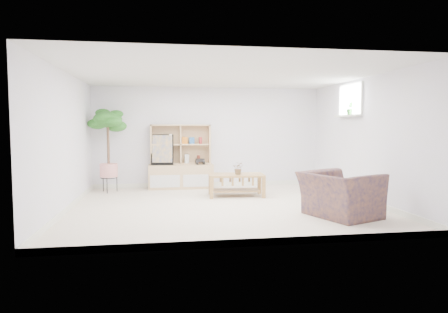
{
  "coord_description": "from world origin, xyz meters",
  "views": [
    {
      "loc": [
        -1.1,
        -7.17,
        1.46
      ],
      "look_at": [
        0.03,
        0.2,
        0.9
      ],
      "focal_mm": 32.0,
      "sensor_mm": 36.0,
      "label": 1
    }
  ],
  "objects": [
    {
      "name": "storage_unit",
      "position": [
        -0.69,
        2.24,
        0.75
      ],
      "size": [
        1.51,
        0.51,
        1.51
      ],
      "primitive_type": null,
      "color": "tan",
      "rests_on": "floor"
    },
    {
      "name": "poster",
      "position": [
        -1.12,
        2.2,
        0.92
      ],
      "size": [
        0.52,
        0.15,
        0.72
      ],
      "primitive_type": null,
      "rotation": [
        0.0,
        0.0,
        -0.06
      ],
      "color": "yellow",
      "rests_on": "storage_unit"
    },
    {
      "name": "toy_truck",
      "position": [
        -0.24,
        2.19,
        0.64
      ],
      "size": [
        0.3,
        0.21,
        0.16
      ],
      "primitive_type": null,
      "rotation": [
        0.0,
        0.0,
        0.04
      ],
      "color": "black",
      "rests_on": "storage_unit"
    },
    {
      "name": "coffee_table",
      "position": [
        0.41,
        1.0,
        0.23
      ],
      "size": [
        1.18,
        0.71,
        0.47
      ],
      "primitive_type": null,
      "rotation": [
        0.0,
        0.0,
        -0.08
      ],
      "color": "#8B6544",
      "rests_on": "floor"
    },
    {
      "name": "floor",
      "position": [
        0.0,
        0.0,
        0.0
      ],
      "size": [
        5.5,
        5.0,
        0.01
      ],
      "primitive_type": "cube",
      "color": "silver",
      "rests_on": "ground"
    },
    {
      "name": "baseboard",
      "position": [
        0.0,
        0.0,
        0.05
      ],
      "size": [
        5.5,
        5.0,
        0.1
      ],
      "primitive_type": null,
      "color": "white",
      "rests_on": "floor"
    },
    {
      "name": "ceiling",
      "position": [
        0.0,
        0.0,
        2.4
      ],
      "size": [
        5.5,
        5.0,
        0.01
      ],
      "primitive_type": "cube",
      "color": "silver",
      "rests_on": "walls"
    },
    {
      "name": "window_sill",
      "position": [
        2.67,
        0.6,
        1.68
      ],
      "size": [
        0.14,
        1.0,
        0.04
      ],
      "primitive_type": "cube",
      "color": "white",
      "rests_on": "walls"
    },
    {
      "name": "window",
      "position": [
        2.73,
        0.6,
        2.0
      ],
      "size": [
        0.1,
        0.98,
        0.68
      ],
      "primitive_type": null,
      "color": "#C8DDFF",
      "rests_on": "walls"
    },
    {
      "name": "armchair",
      "position": [
        1.72,
        -1.15,
        0.41
      ],
      "size": [
        1.31,
        1.39,
        0.83
      ],
      "primitive_type": "imported",
      "rotation": [
        0.0,
        0.0,
        1.95
      ],
      "color": "#1A1C3F",
      "rests_on": "floor"
    },
    {
      "name": "walls",
      "position": [
        0.0,
        0.0,
        1.2
      ],
      "size": [
        5.51,
        5.01,
        2.4
      ],
      "color": "white",
      "rests_on": "floor"
    },
    {
      "name": "sill_plant",
      "position": [
        2.67,
        0.5,
        1.83
      ],
      "size": [
        0.18,
        0.16,
        0.26
      ],
      "primitive_type": "imported",
      "rotation": [
        0.0,
        0.0,
        -0.41
      ],
      "color": "#1A4912",
      "rests_on": "window_sill"
    },
    {
      "name": "floor_tree",
      "position": [
        -2.3,
        1.94,
        0.93
      ],
      "size": [
        0.9,
        0.9,
        1.86
      ],
      "primitive_type": null,
      "rotation": [
        0.0,
        0.0,
        0.4
      ],
      "color": "#1A4912",
      "rests_on": "floor"
    },
    {
      "name": "table_plant",
      "position": [
        0.45,
        0.93,
        0.59
      ],
      "size": [
        0.29,
        0.28,
        0.26
      ],
      "primitive_type": "imported",
      "rotation": [
        0.0,
        0.0,
        -0.42
      ],
      "color": "#1E741E",
      "rests_on": "coffee_table"
    }
  ]
}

